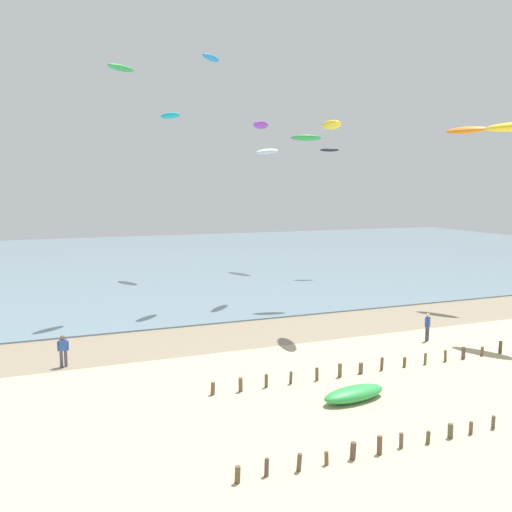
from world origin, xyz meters
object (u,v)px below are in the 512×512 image
Objects in this scene: kite_aloft_7 at (261,125)px; person_by_waterline at (63,350)px; kite_aloft_0 at (121,68)px; kite_aloft_4 at (329,150)px; kite_aloft_2 at (170,116)px; person_far_down_beach at (427,326)px; kite_aloft_10 at (267,151)px; kite_aloft_9 at (466,130)px; grounded_kite at (354,394)px; kite_aloft_6 at (211,58)px; kite_aloft_3 at (306,138)px; kite_aloft_1 at (331,125)px.

person_by_waterline is at bearing -10.38° from kite_aloft_7.
kite_aloft_0 is 1.20× the size of kite_aloft_4.
person_by_waterline is 33.11m from kite_aloft_2.
person_far_down_beach is 0.49× the size of kite_aloft_10.
person_far_down_beach is at bearing -85.39° from kite_aloft_4.
kite_aloft_9 is (30.41, 4.99, 12.90)m from person_by_waterline.
kite_aloft_10 is (17.81, 16.18, -4.32)m from kite_aloft_0.
grounded_kite is at bearing -37.77° from kite_aloft_10.
person_by_waterline is 0.72× the size of kite_aloft_6.
kite_aloft_0 is (-16.09, 14.07, 16.84)m from person_far_down_beach.
kite_aloft_2 is 28.85m from kite_aloft_9.
kite_aloft_7 is 16.22m from kite_aloft_9.
kite_aloft_10 is (4.04, 18.03, 0.23)m from kite_aloft_3.
kite_aloft_9 reaches higher than grounded_kite.
kite_aloft_4 reaches higher than person_by_waterline.
grounded_kite is 27.78m from kite_aloft_0.
kite_aloft_0 is at bearing 138.83° from person_far_down_beach.
kite_aloft_6 is (11.81, 12.34, 18.40)m from person_by_waterline.
kite_aloft_4 is at bearing 37.90° from person_by_waterline.
person_by_waterline is at bearing -71.63° from kite_aloft_1.
kite_aloft_7 is at bearing 37.86° from person_by_waterline.
kite_aloft_3 is 0.90× the size of kite_aloft_7.
kite_aloft_4 reaches higher than person_far_down_beach.
grounded_kite is 26.29m from kite_aloft_7.
kite_aloft_6 is at bearing -130.78° from kite_aloft_4.
kite_aloft_1 is at bearing 72.00° from kite_aloft_9.
kite_aloft_2 reaches higher than person_by_waterline.
kite_aloft_3 is 0.70× the size of kite_aloft_10.
person_far_down_beach reaches higher than grounded_kite.
kite_aloft_0 reaches higher than kite_aloft_9.
kite_aloft_2 is at bearing -156.72° from kite_aloft_1.
grounded_kite is (-9.10, -6.39, -0.60)m from person_far_down_beach.
kite_aloft_3 is 12.62m from kite_aloft_9.
person_by_waterline is at bearing 133.57° from grounded_kite.
kite_aloft_7 is (4.42, -14.22, -2.32)m from kite_aloft_2.
kite_aloft_2 is at bearing 10.61° from kite_aloft_9.
grounded_kite is 1.28× the size of kite_aloft_3.
person_far_down_beach is 0.85× the size of kite_aloft_4.
kite_aloft_1 is at bearing -34.40° from kite_aloft_10.
kite_aloft_4 is 16.53m from kite_aloft_9.
kite_aloft_7 is at bearing -38.58° from kite_aloft_3.
person_by_waterline is 0.54× the size of kite_aloft_9.
kite_aloft_3 is at bearing 177.40° from kite_aloft_1.
kite_aloft_6 reaches higher than kite_aloft_4.
kite_aloft_3 is at bearing 100.78° from person_far_down_beach.
kite_aloft_9 is (25.61, -6.15, -3.93)m from kite_aloft_0.
kite_aloft_3 is at bearing -1.39° from kite_aloft_2.
person_by_waterline is 21.10m from person_far_down_beach.
kite_aloft_10 reaches higher than kite_aloft_1.
person_by_waterline is at bearing 68.99° from kite_aloft_9.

